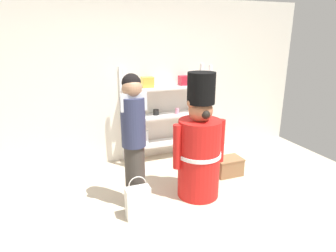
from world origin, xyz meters
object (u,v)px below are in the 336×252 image
(merchandise_shelf, at_px, (166,112))
(person_shopper, at_px, (134,138))
(teddy_bear_guard, at_px, (199,147))
(display_crate, at_px, (228,166))
(shopping_bag, at_px, (138,202))

(merchandise_shelf, height_order, person_shopper, person_shopper)
(teddy_bear_guard, bearing_deg, display_crate, 27.73)
(teddy_bear_guard, bearing_deg, shopping_bag, -166.43)
(merchandise_shelf, relative_size, display_crate, 3.85)
(person_shopper, bearing_deg, shopping_bag, -98.96)
(merchandise_shelf, distance_m, shopping_bag, 1.89)
(display_crate, bearing_deg, merchandise_shelf, 123.94)
(merchandise_shelf, xyz_separation_m, display_crate, (0.64, -0.95, -0.68))
(merchandise_shelf, xyz_separation_m, person_shopper, (-0.89, -1.28, 0.09))
(display_crate, bearing_deg, person_shopper, -167.95)
(merchandise_shelf, xyz_separation_m, teddy_bear_guard, (-0.05, -1.31, -0.14))
(teddy_bear_guard, relative_size, display_crate, 3.97)
(teddy_bear_guard, relative_size, person_shopper, 0.99)
(person_shopper, bearing_deg, merchandise_shelf, 55.18)
(shopping_bag, bearing_deg, merchandise_shelf, 58.70)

